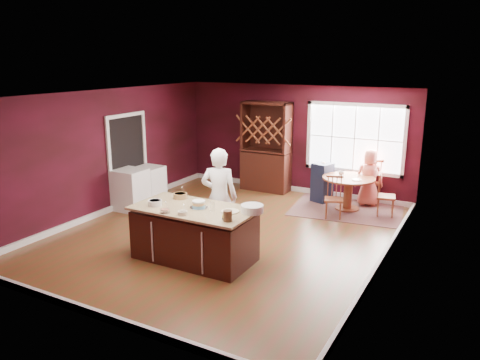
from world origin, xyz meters
name	(u,v)px	position (x,y,z in m)	size (l,w,h in m)	color
room_shell	(226,167)	(0.00, 0.00, 1.35)	(7.00, 7.00, 7.00)	brown
window	(355,138)	(1.50, 3.47, 1.50)	(2.36, 0.10, 1.66)	white
doorway	(128,161)	(-2.97, 0.60, 1.02)	(0.08, 1.26, 2.13)	white
kitchen_island	(194,235)	(0.12, -1.28, 0.44)	(2.06, 1.08, 0.92)	#3B130B
dining_table	(348,187)	(1.64, 2.64, 0.53)	(1.16, 1.16, 0.75)	brown
baker	(219,197)	(0.15, -0.50, 0.90)	(0.66, 0.43, 1.81)	white
layer_cake	(199,204)	(0.20, -1.24, 0.98)	(0.31, 0.31, 0.12)	white
bowl_blue	(155,203)	(-0.53, -1.48, 0.97)	(0.24, 0.24, 0.09)	beige
bowl_yellow	(180,196)	(-0.40, -0.94, 0.97)	(0.25, 0.25, 0.09)	olive
bowl_pink	(165,211)	(-0.14, -1.71, 0.95)	(0.16, 0.16, 0.06)	silver
bowl_olive	(183,213)	(0.16, -1.66, 0.95)	(0.16, 0.16, 0.06)	beige
drinking_glass	(212,206)	(0.48, -1.27, 1.00)	(0.08, 0.08, 0.16)	silver
dinner_plate	(230,211)	(0.76, -1.18, 0.93)	(0.30, 0.30, 0.02)	#F2EEC6
white_tub	(252,209)	(1.09, -1.02, 0.98)	(0.37, 0.37, 0.13)	white
stoneware_crock	(228,216)	(0.94, -1.57, 1.00)	(0.14, 0.14, 0.17)	#422B23
toy_figurine	(224,217)	(0.86, -1.55, 0.96)	(0.05, 0.05, 0.08)	yellow
rug	(347,209)	(1.64, 2.64, 0.01)	(2.41, 1.86, 0.01)	brown
chair_east	(386,195)	(2.49, 2.60, 0.48)	(0.40, 0.38, 0.95)	brown
chair_south	(334,198)	(1.54, 1.91, 0.46)	(0.38, 0.37, 0.92)	#9C6628
chair_north	(371,180)	(1.95, 3.47, 0.54)	(0.45, 0.43, 1.08)	#9A653E
seated_woman	(369,178)	(1.97, 3.17, 0.66)	(0.65, 0.42, 1.33)	#EB7C68
high_chair	(322,182)	(0.93, 2.93, 0.49)	(0.40, 0.40, 0.98)	black
toddler	(322,168)	(0.89, 2.99, 0.81)	(0.18, 0.14, 0.26)	#8CA5BF
table_plate	(357,180)	(1.86, 2.49, 0.76)	(0.21, 0.21, 0.02)	beige
table_cup	(341,173)	(1.43, 2.74, 0.80)	(0.12, 0.12, 0.10)	silver
hutch	(266,147)	(-0.69, 3.22, 1.14)	(1.24, 0.52, 2.28)	#3C2013
washer	(131,190)	(-2.64, 0.28, 0.47)	(0.64, 0.62, 0.93)	silver
dryer	(150,185)	(-2.64, 0.92, 0.43)	(0.60, 0.58, 0.87)	silver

